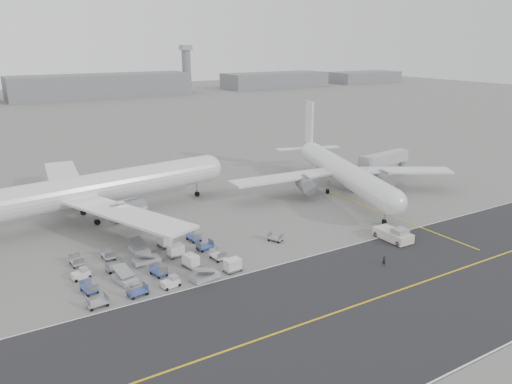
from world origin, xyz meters
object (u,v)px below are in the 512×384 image
pushback_tug (394,235)px  jet_bridge (385,160)px  control_tower (186,68)px  airliner_a (89,190)px  airliner_b (342,171)px  ground_crew_a (384,261)px

pushback_tug → jet_bridge: 43.15m
control_tower → airliner_a: 261.14m
airliner_a → airliner_b: (53.50, -11.82, -0.76)m
airliner_a → ground_crew_a: 56.65m
airliner_b → jet_bridge: size_ratio=2.90×
airliner_b → ground_crew_a: (-19.75, -33.37, -4.52)m
control_tower → airliner_b: control_tower is taller
airliner_a → airliner_b: 54.79m
ground_crew_a → pushback_tug: bearing=55.4°
control_tower → airliner_a: size_ratio=0.51×
airliner_a → airliner_b: size_ratio=1.18×
jet_bridge → ground_crew_a: jet_bridge is taller
airliner_a → jet_bridge: 72.32m
control_tower → jet_bridge: control_tower is taller
airliner_a → ground_crew_a: airliner_a is taller
airliner_a → jet_bridge: size_ratio=3.42×
control_tower → pushback_tug: bearing=-106.4°
airliner_b → ground_crew_a: size_ratio=32.04×
jet_bridge → airliner_a: bearing=165.2°
control_tower → pushback_tug: 281.08m
control_tower → jet_bridge: size_ratio=1.75×
airliner_b → pushback_tug: bearing=-94.0°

